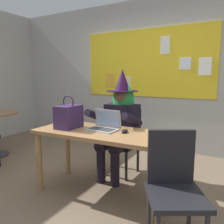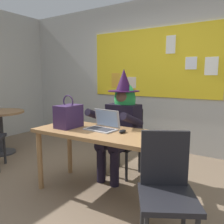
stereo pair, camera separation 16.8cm
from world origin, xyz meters
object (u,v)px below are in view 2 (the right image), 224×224
object	(u,v)px
chair_at_desk	(126,137)
handbag	(69,116)
person_costumed	(121,118)
laptop	(103,125)
side_table_round	(0,122)
chair_extra_corner	(166,184)
desk_main	(99,139)
computer_mouse	(122,131)

from	to	relation	value
chair_at_desk	handbag	world-z (taller)	handbag
person_costumed	laptop	xyz separation A→B (m)	(0.05, -0.48, 0.00)
laptop	side_table_round	xyz separation A→B (m)	(-2.21, 0.12, -0.23)
chair_extra_corner	laptop	bearing A→B (deg)	-145.01
chair_at_desk	handbag	xyz separation A→B (m)	(-0.35, -0.73, 0.37)
desk_main	side_table_round	distance (m)	2.22
laptop	side_table_round	world-z (taller)	laptop
chair_at_desk	laptop	distance (m)	0.67
side_table_round	chair_extra_corner	xyz separation A→B (m)	(3.10, -0.54, -0.05)
chair_at_desk	person_costumed	distance (m)	0.31
chair_extra_corner	side_table_round	bearing A→B (deg)	-129.39
person_costumed	chair_extra_corner	distance (m)	1.33
desk_main	chair_at_desk	size ratio (longest dim) A/B	1.66
chair_at_desk	person_costumed	world-z (taller)	person_costumed
computer_mouse	side_table_round	xyz separation A→B (m)	(-2.48, 0.14, -0.20)
computer_mouse	handbag	bearing A→B (deg)	-167.84
person_costumed	chair_extra_corner	size ratio (longest dim) A/B	1.59
handbag	computer_mouse	bearing A→B (deg)	8.97
chair_at_desk	laptop	world-z (taller)	laptop
chair_at_desk	person_costumed	bearing A→B (deg)	0.78
person_costumed	computer_mouse	distance (m)	0.60
side_table_round	desk_main	bearing A→B (deg)	-4.91
person_costumed	desk_main	bearing A→B (deg)	5.21
person_costumed	chair_extra_corner	bearing A→B (deg)	46.19
desk_main	laptop	xyz separation A→B (m)	(0.00, 0.07, 0.15)
desk_main	side_table_round	bearing A→B (deg)	175.09
desk_main	chair_extra_corner	world-z (taller)	chair_extra_corner
desk_main	laptop	size ratio (longest dim) A/B	4.09
side_table_round	chair_extra_corner	world-z (taller)	chair_extra_corner
person_costumed	side_table_round	bearing A→B (deg)	-80.06
chair_at_desk	computer_mouse	size ratio (longest dim) A/B	8.46
computer_mouse	handbag	size ratio (longest dim) A/B	0.28
side_table_round	computer_mouse	bearing A→B (deg)	-3.21
side_table_round	chair_extra_corner	distance (m)	3.15
laptop	handbag	size ratio (longest dim) A/B	0.95
desk_main	chair_at_desk	distance (m)	0.70
laptop	side_table_round	distance (m)	2.23
laptop	side_table_round	size ratio (longest dim) A/B	0.46
laptop	computer_mouse	distance (m)	0.27
side_table_round	laptop	bearing A→B (deg)	-2.99
handbag	side_table_round	world-z (taller)	handbag
computer_mouse	chair_extra_corner	bearing A→B (deg)	-29.45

